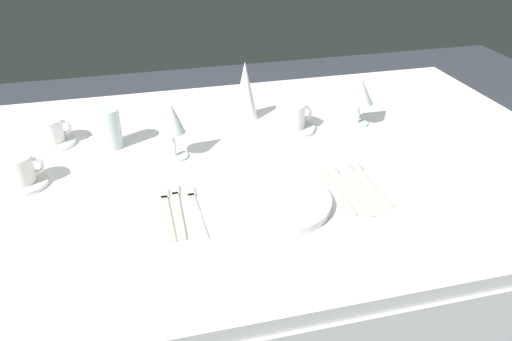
# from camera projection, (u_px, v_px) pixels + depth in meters

# --- Properties ---
(dining_table) EXTENTS (1.80, 1.11, 0.74)m
(dining_table) POSITION_uv_depth(u_px,v_px,m) (235.00, 189.00, 1.38)
(dining_table) COLOR white
(dining_table) RESTS_ON ground
(dinner_plate) EXTENTS (0.27, 0.27, 0.02)m
(dinner_plate) POSITION_uv_depth(u_px,v_px,m) (270.00, 201.00, 1.16)
(dinner_plate) COLOR white
(dinner_plate) RESTS_ON dining_table
(fork_outer) EXTENTS (0.02, 0.21, 0.00)m
(fork_outer) POSITION_uv_depth(u_px,v_px,m) (195.00, 209.00, 1.14)
(fork_outer) COLOR beige
(fork_outer) RESTS_ON dining_table
(fork_inner) EXTENTS (0.02, 0.21, 0.00)m
(fork_inner) POSITION_uv_depth(u_px,v_px,m) (178.00, 208.00, 1.14)
(fork_inner) COLOR beige
(fork_inner) RESTS_ON dining_table
(fork_salad) EXTENTS (0.02, 0.21, 0.00)m
(fork_salad) POSITION_uv_depth(u_px,v_px,m) (167.00, 211.00, 1.13)
(fork_salad) COLOR beige
(fork_salad) RESTS_ON dining_table
(dinner_knife) EXTENTS (0.02, 0.22, 0.00)m
(dinner_knife) POSITION_uv_depth(u_px,v_px,m) (337.00, 191.00, 1.21)
(dinner_knife) COLOR beige
(dinner_knife) RESTS_ON dining_table
(spoon_soup) EXTENTS (0.03, 0.23, 0.01)m
(spoon_soup) POSITION_uv_depth(u_px,v_px,m) (345.00, 184.00, 1.23)
(spoon_soup) COLOR beige
(spoon_soup) RESTS_ON dining_table
(spoon_dessert) EXTENTS (0.03, 0.23, 0.01)m
(spoon_dessert) POSITION_uv_depth(u_px,v_px,m) (359.00, 181.00, 1.24)
(spoon_dessert) COLOR beige
(spoon_dessert) RESTS_ON dining_table
(spoon_tea) EXTENTS (0.03, 0.20, 0.01)m
(spoon_tea) POSITION_uv_depth(u_px,v_px,m) (367.00, 178.00, 1.26)
(spoon_tea) COLOR beige
(spoon_tea) RESTS_ON dining_table
(saucer_left) EXTENTS (0.13, 0.13, 0.01)m
(saucer_left) POSITION_uv_depth(u_px,v_px,m) (51.00, 142.00, 1.42)
(saucer_left) COLOR white
(saucer_left) RESTS_ON dining_table
(coffee_cup_left) EXTENTS (0.10, 0.08, 0.06)m
(coffee_cup_left) POSITION_uv_depth(u_px,v_px,m) (49.00, 130.00, 1.41)
(coffee_cup_left) COLOR white
(coffee_cup_left) RESTS_ON saucer_left
(saucer_right) EXTENTS (0.14, 0.14, 0.01)m
(saucer_right) POSITION_uv_depth(u_px,v_px,m) (290.00, 128.00, 1.50)
(saucer_right) COLOR white
(saucer_right) RESTS_ON dining_table
(coffee_cup_right) EXTENTS (0.11, 0.08, 0.07)m
(coffee_cup_right) POSITION_uv_depth(u_px,v_px,m) (291.00, 115.00, 1.48)
(coffee_cup_right) COLOR white
(coffee_cup_right) RESTS_ON saucer_right
(saucer_far) EXTENTS (0.12, 0.12, 0.01)m
(saucer_far) POSITION_uv_depth(u_px,v_px,m) (21.00, 183.00, 1.23)
(saucer_far) COLOR white
(saucer_far) RESTS_ON dining_table
(coffee_cup_far) EXTENTS (0.10, 0.07, 0.07)m
(coffee_cup_far) POSITION_uv_depth(u_px,v_px,m) (19.00, 169.00, 1.21)
(coffee_cup_far) COLOR white
(coffee_cup_far) RESTS_ON saucer_far
(wine_glass_centre) EXTENTS (0.07, 0.07, 0.15)m
(wine_glass_centre) POSITION_uv_depth(u_px,v_px,m) (172.00, 121.00, 1.31)
(wine_glass_centre) COLOR silver
(wine_glass_centre) RESTS_ON dining_table
(wine_glass_left) EXTENTS (0.08, 0.08, 0.14)m
(wine_glass_left) POSITION_uv_depth(u_px,v_px,m) (360.00, 93.00, 1.49)
(wine_glass_left) COLOR silver
(wine_glass_left) RESTS_ON dining_table
(drink_tumbler) EXTENTS (0.06, 0.06, 0.11)m
(drink_tumbler) POSITION_uv_depth(u_px,v_px,m) (109.00, 128.00, 1.38)
(drink_tumbler) COLOR silver
(drink_tumbler) RESTS_ON dining_table
(napkin_folded) EXTENTS (0.07, 0.07, 0.17)m
(napkin_folded) POSITION_uv_depth(u_px,v_px,m) (245.00, 91.00, 1.53)
(napkin_folded) COLOR white
(napkin_folded) RESTS_ON dining_table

